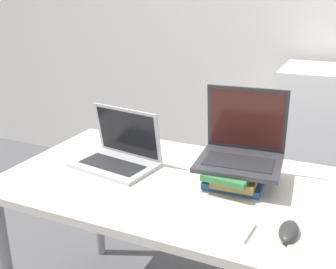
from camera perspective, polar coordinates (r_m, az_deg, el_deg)
The scene contains 9 objects.
wall_back at distance 2.82m, azimuth 14.53°, elevation 18.36°, with size 8.00×0.05×2.70m.
desk at distance 1.53m, azimuth 1.57°, elevation -9.48°, with size 1.33×0.76×0.72m.
laptop_left at distance 1.63m, azimuth -7.18°, elevation -2.83°, with size 0.35×0.27×0.23m.
book_stack at distance 1.48m, azimuth 9.93°, elevation -5.68°, with size 0.22×0.29×0.08m.
laptop_on_books at distance 1.48m, azimuth 10.64°, elevation -1.88°, with size 0.32×0.28×0.27m.
wireless_keyboard at distance 1.25m, azimuth 5.39°, elevation -12.23°, with size 0.30×0.13×0.01m.
mouse at distance 1.22m, azimuth 17.15°, elevation -13.30°, with size 0.06×0.11×0.04m.
notepad at distance 1.28m, azimuth 22.81°, elevation -13.04°, with size 0.22×0.30×0.01m.
mini_fridge at distance 2.56m, azimuth 21.06°, elevation -2.03°, with size 0.51×0.53×0.99m.
Camera 1 is at (0.51, -0.86, 1.38)m, focal length 42.00 mm.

